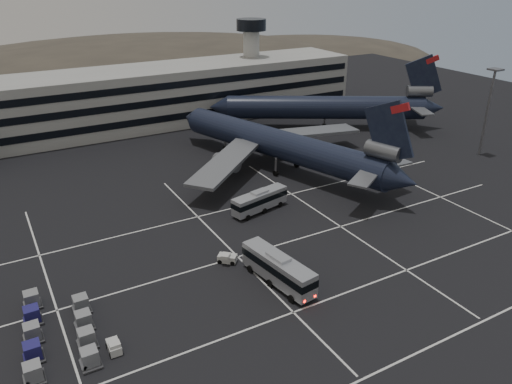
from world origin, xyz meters
TOP-DOWN VIEW (x-y plane):
  - ground at (0.00, 0.00)m, footprint 260.00×260.00m
  - lane_markings at (0.95, 0.72)m, footprint 90.00×55.62m
  - terminal at (-2.95, 71.14)m, footprint 125.00×26.00m
  - hills at (17.99, 170.00)m, footprint 352.00×180.00m
  - lightpole_right at (58.00, 15.00)m, footprint 2.40×2.40m
  - trijet_main at (16.54, 28.80)m, footprint 45.32×56.44m
  - trijet_far at (41.67, 46.66)m, footprint 52.29×35.56m
  - bus_near at (-4.44, -4.06)m, footprint 4.38×12.01m
  - bus_far at (3.75, 14.88)m, footprint 10.62×4.59m
  - tug_a at (-25.91, -6.18)m, footprint 1.39×2.27m
  - tug_b at (-7.80, 3.44)m, footprint 2.81×2.75m
  - uld_cluster at (-30.79, -1.02)m, footprint 8.61×15.75m

SIDE VIEW (x-z plane):
  - hills at x=17.99m, z-range -34.07..9.93m
  - ground at x=0.00m, z-range 0.00..0.00m
  - lane_markings at x=0.95m, z-range 0.00..0.01m
  - tug_a at x=-25.91m, z-range -0.08..1.35m
  - tug_b at x=-7.80m, z-range -0.09..1.49m
  - uld_cluster at x=-30.79m, z-range -0.02..1.93m
  - bus_far at x=3.75m, z-range 0.17..3.82m
  - bus_near at x=-4.44m, z-range 0.19..4.34m
  - trijet_main at x=16.54m, z-range -3.79..14.29m
  - trijet_far at x=41.67m, z-range -3.61..14.47m
  - terminal at x=-2.95m, z-range -5.07..18.93m
  - lightpole_right at x=58.00m, z-range 2.68..20.95m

